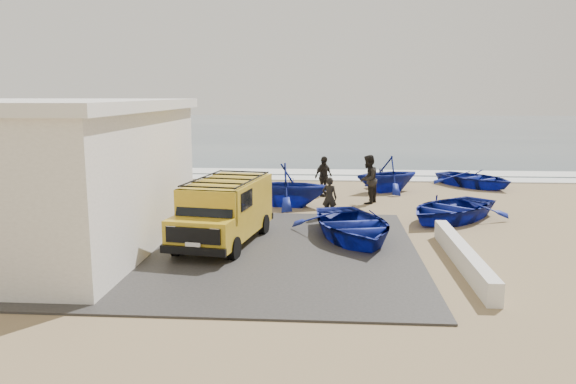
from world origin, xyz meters
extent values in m
plane|color=#957D57|center=(0.00, 0.00, 0.00)|extent=(160.00, 160.00, 0.00)
cube|color=#383633|center=(-2.00, -2.00, 0.03)|extent=(12.00, 10.00, 0.05)
cube|color=#385166|center=(0.00, 56.00, 0.00)|extent=(180.00, 88.00, 0.01)
cube|color=white|center=(0.00, 12.00, 0.03)|extent=(180.00, 1.60, 0.06)
cube|color=white|center=(0.00, 14.50, 0.02)|extent=(180.00, 2.20, 0.04)
cube|color=white|center=(-7.50, -2.00, 2.00)|extent=(8.00, 9.00, 4.00)
cube|color=silver|center=(-7.50, -2.00, 4.15)|extent=(8.40, 9.40, 0.30)
cube|color=black|center=(-3.55, -0.50, 2.60)|extent=(0.08, 0.70, 0.90)
cube|color=silver|center=(5.00, -3.00, 0.28)|extent=(0.35, 6.00, 0.55)
cube|color=gold|center=(-1.59, -0.93, 1.10)|extent=(2.37, 3.90, 1.55)
cube|color=gold|center=(-1.97, -3.15, 0.75)|extent=(1.90, 1.13, 0.84)
cube|color=black|center=(-1.89, -2.71, 1.50)|extent=(1.67, 0.59, 0.67)
cube|color=black|center=(-2.04, -3.58, 0.84)|extent=(1.50, 0.33, 0.42)
cube|color=black|center=(-2.05, -3.61, 0.44)|extent=(1.81, 0.43, 0.21)
cube|color=black|center=(-1.60, -0.98, 1.95)|extent=(2.23, 3.61, 0.06)
cylinder|color=black|center=(-2.73, -2.64, 0.33)|extent=(0.31, 0.68, 0.66)
cylinder|color=black|center=(-2.24, 0.22, 0.33)|extent=(0.31, 0.68, 0.66)
cylinder|color=black|center=(-1.08, -2.92, 0.33)|extent=(0.31, 0.68, 0.66)
cylinder|color=black|center=(-0.60, -0.06, 0.33)|extent=(0.31, 0.68, 0.66)
imported|color=navy|center=(2.20, -0.50, 0.47)|extent=(4.23, 5.19, 0.94)
imported|color=navy|center=(5.80, 2.39, 0.44)|extent=(5.16, 5.22, 0.89)
imported|color=navy|center=(-0.11, 4.56, 0.87)|extent=(3.66, 3.27, 1.74)
imported|color=navy|center=(4.17, 8.29, 0.83)|extent=(4.04, 3.86, 1.66)
imported|color=navy|center=(8.55, 9.95, 0.41)|extent=(4.72, 4.88, 0.82)
imported|color=black|center=(1.51, 2.56, 0.75)|extent=(0.62, 0.47, 1.50)
imported|color=black|center=(3.10, 5.41, 1.00)|extent=(1.09, 1.20, 2.01)
imported|color=black|center=(1.26, 6.93, 0.89)|extent=(1.01, 1.07, 1.77)
camera|label=1|loc=(1.42, -17.52, 4.49)|focal=35.00mm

